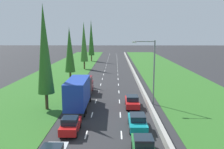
# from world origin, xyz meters

# --- Properties ---
(ground_plane) EXTENTS (300.00, 300.00, 0.00)m
(ground_plane) POSITION_xyz_m (0.00, 60.00, 0.00)
(ground_plane) COLOR #28282B
(ground_plane) RESTS_ON ground
(grass_verge_left) EXTENTS (14.00, 140.00, 0.04)m
(grass_verge_left) POSITION_xyz_m (-12.65, 60.00, 0.02)
(grass_verge_left) COLOR #2D6623
(grass_verge_left) RESTS_ON ground
(grass_verge_right) EXTENTS (14.00, 140.00, 0.04)m
(grass_verge_right) POSITION_xyz_m (14.35, 60.00, 0.02)
(grass_verge_right) COLOR #2D6623
(grass_verge_right) RESTS_ON ground
(median_barrier) EXTENTS (0.44, 120.00, 0.85)m
(median_barrier) POSITION_xyz_m (5.70, 60.00, 0.42)
(median_barrier) COLOR #9E9B93
(median_barrier) RESTS_ON ground
(lane_markings) EXTENTS (3.64, 116.00, 0.01)m
(lane_markings) POSITION_xyz_m (0.00, 60.00, 0.01)
(lane_markings) COLOR white
(lane_markings) RESTS_ON ground
(green_hatchback_right_lane) EXTENTS (1.74, 3.90, 1.72)m
(green_hatchback_right_lane) POSITION_xyz_m (3.40, 16.90, 0.84)
(green_hatchback_right_lane) COLOR #237A33
(green_hatchback_right_lane) RESTS_ON ground
(teal_sedan_right_lane) EXTENTS (1.82, 4.50, 1.64)m
(teal_sedan_right_lane) POSITION_xyz_m (3.45, 22.52, 0.81)
(teal_sedan_right_lane) COLOR teal
(teal_sedan_right_lane) RESTS_ON ground
(red_hatchback_left_lane) EXTENTS (1.74, 3.90, 1.72)m
(red_hatchback_left_lane) POSITION_xyz_m (-3.37, 21.44, 0.84)
(red_hatchback_left_lane) COLOR red
(red_hatchback_left_lane) RESTS_ON ground
(blue_box_truck_left_lane) EXTENTS (2.46, 9.40, 4.18)m
(blue_box_truck_left_lane) POSITION_xyz_m (-3.68, 29.28, 2.18)
(blue_box_truck_left_lane) COLOR black
(blue_box_truck_left_lane) RESTS_ON ground
(maroon_van_left_lane) EXTENTS (1.96, 4.90, 2.82)m
(maroon_van_left_lane) POSITION_xyz_m (-3.73, 38.24, 1.40)
(maroon_van_left_lane) COLOR maroon
(maroon_van_left_lane) RESTS_ON ground
(red_sedan_right_lane) EXTENTS (1.82, 4.50, 1.64)m
(red_sedan_right_lane) POSITION_xyz_m (3.42, 30.17, 0.81)
(red_sedan_right_lane) COLOR red
(red_sedan_right_lane) RESTS_ON ground
(poplar_tree_second) EXTENTS (2.14, 2.14, 13.69)m
(poplar_tree_second) POSITION_xyz_m (-7.92, 29.17, 7.90)
(poplar_tree_second) COLOR #4C3823
(poplar_tree_second) RESTS_ON ground
(poplar_tree_third) EXTENTS (2.08, 2.08, 11.26)m
(poplar_tree_third) POSITION_xyz_m (-8.10, 47.18, 6.68)
(poplar_tree_third) COLOR #4C3823
(poplar_tree_third) RESTS_ON ground
(poplar_tree_fourth) EXTENTS (2.13, 2.13, 13.23)m
(poplar_tree_fourth) POSITION_xyz_m (-7.64, 66.24, 7.67)
(poplar_tree_fourth) COLOR #4C3823
(poplar_tree_fourth) RESTS_ON ground
(poplar_tree_fifth) EXTENTS (2.17, 2.17, 14.80)m
(poplar_tree_fifth) POSITION_xyz_m (-7.58, 86.27, 8.45)
(poplar_tree_fifth) COLOR #4C3823
(poplar_tree_fifth) RESTS_ON ground
(street_light_mast) EXTENTS (3.20, 0.28, 9.00)m
(street_light_mast) POSITION_xyz_m (6.15, 31.62, 5.23)
(street_light_mast) COLOR gray
(street_light_mast) RESTS_ON ground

